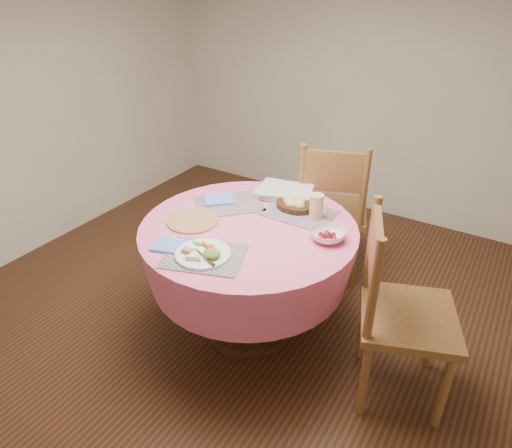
# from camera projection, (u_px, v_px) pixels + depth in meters

# --- Properties ---
(ground) EXTENTS (4.00, 4.00, 0.00)m
(ground) POSITION_uv_depth(u_px,v_px,m) (249.00, 327.00, 2.95)
(ground) COLOR #331C0F
(ground) RESTS_ON ground
(room_envelope) EXTENTS (4.01, 4.01, 2.71)m
(room_envelope) POSITION_uv_depth(u_px,v_px,m) (247.00, 45.00, 2.10)
(room_envelope) COLOR silver
(room_envelope) RESTS_ON ground
(dining_table) EXTENTS (1.24, 1.24, 0.75)m
(dining_table) POSITION_uv_depth(u_px,v_px,m) (249.00, 255.00, 2.67)
(dining_table) COLOR #D36292
(dining_table) RESTS_ON ground
(chair_right) EXTENTS (0.61, 0.62, 1.06)m
(chair_right) POSITION_uv_depth(u_px,v_px,m) (397.00, 308.00, 2.27)
(chair_right) COLOR brown
(chair_right) RESTS_ON ground
(chair_back) EXTENTS (0.62, 0.61, 1.06)m
(chair_back) POSITION_uv_depth(u_px,v_px,m) (331.00, 208.00, 3.20)
(chair_back) COLOR brown
(chair_back) RESTS_ON ground
(placemat_front) EXTENTS (0.48, 0.42, 0.01)m
(placemat_front) POSITION_uv_depth(u_px,v_px,m) (204.00, 256.00, 2.31)
(placemat_front) COLOR #147062
(placemat_front) RESTS_ON dining_table
(placemat_left) EXTENTS (0.49, 0.50, 0.01)m
(placemat_left) POSITION_uv_depth(u_px,v_px,m) (229.00, 204.00, 2.81)
(placemat_left) COLOR #147062
(placemat_left) RESTS_ON dining_table
(placemat_back) EXTENTS (0.41, 0.31, 0.01)m
(placemat_back) POSITION_uv_depth(u_px,v_px,m) (299.00, 213.00, 2.71)
(placemat_back) COLOR #147062
(placemat_back) RESTS_ON dining_table
(wicker_trivet) EXTENTS (0.30, 0.30, 0.01)m
(wicker_trivet) POSITION_uv_depth(u_px,v_px,m) (193.00, 221.00, 2.62)
(wicker_trivet) COLOR #9C6943
(wicker_trivet) RESTS_ON dining_table
(napkin_near) EXTENTS (0.21, 0.19, 0.01)m
(napkin_near) POSITION_uv_depth(u_px,v_px,m) (171.00, 246.00, 2.39)
(napkin_near) COLOR #5F85F4
(napkin_near) RESTS_ON dining_table
(napkin_far) EXTENTS (0.23, 0.22, 0.01)m
(napkin_far) POSITION_uv_depth(u_px,v_px,m) (219.00, 200.00, 2.84)
(napkin_far) COLOR #5F85F4
(napkin_far) RESTS_ON placemat_left
(dinner_plate) EXTENTS (0.28, 0.28, 0.05)m
(dinner_plate) POSITION_uv_depth(u_px,v_px,m) (203.00, 253.00, 2.30)
(dinner_plate) COLOR white
(dinner_plate) RESTS_ON placemat_front
(bread_bowl) EXTENTS (0.23, 0.23, 0.08)m
(bread_bowl) POSITION_uv_depth(u_px,v_px,m) (294.00, 204.00, 2.74)
(bread_bowl) COLOR black
(bread_bowl) RESTS_ON placemat_back
(latte_mug) EXTENTS (0.12, 0.08, 0.14)m
(latte_mug) POSITION_uv_depth(u_px,v_px,m) (317.00, 206.00, 2.63)
(latte_mug) COLOR beige
(latte_mug) RESTS_ON placemat_back
(fruit_bowl) EXTENTS (0.20, 0.20, 0.06)m
(fruit_bowl) POSITION_uv_depth(u_px,v_px,m) (327.00, 235.00, 2.44)
(fruit_bowl) COLOR white
(fruit_bowl) RESTS_ON dining_table
(newspaper_stack) EXTENTS (0.40, 0.34, 0.04)m
(newspaper_stack) POSITION_uv_depth(u_px,v_px,m) (285.00, 191.00, 2.92)
(newspaper_stack) COLOR silver
(newspaper_stack) RESTS_ON dining_table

